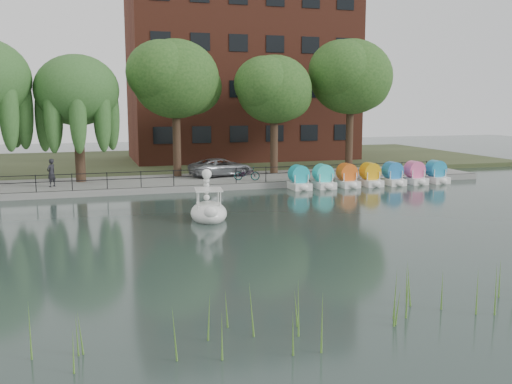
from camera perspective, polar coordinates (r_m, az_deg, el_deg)
name	(u,v)px	position (r m, az deg, el deg)	size (l,w,h in m)	color
ground_plane	(273,238)	(23.53, 1.69, -4.65)	(120.00, 120.00, 0.00)	#364846
promenade	(197,182)	(38.73, -5.91, 1.02)	(40.00, 6.00, 0.40)	gray
kerb	(206,188)	(35.87, -5.00, 0.39)	(40.00, 0.25, 0.40)	gray
land_strip	(167,162)	(52.45, -8.88, 3.02)	(60.00, 22.00, 0.36)	#47512D
railing	(205,173)	(35.94, -5.08, 1.93)	(32.00, 0.05, 1.00)	black
apartment_building	(241,60)	(53.71, -1.51, 13.07)	(20.00, 10.07, 18.00)	#4C1E16
willow_mid	(77,91)	(38.66, -17.49, 9.63)	(5.32, 5.32, 8.15)	#473323
broadleaf_center	(175,80)	(40.18, -8.06, 11.07)	(6.00, 6.00, 9.25)	#473323
broadleaf_right	(274,90)	(41.37, 1.85, 10.16)	(5.40, 5.40, 8.32)	#473323
broadleaf_far	(351,77)	(44.82, 9.47, 11.25)	(6.30, 6.30, 9.71)	#473323
minivan	(221,166)	(39.96, -3.49, 2.63)	(5.19, 2.38, 1.44)	gray
bicycle	(247,173)	(37.81, -0.94, 1.94)	(1.72, 0.60, 1.00)	gray
pedestrian	(51,171)	(37.00, -19.80, 2.02)	(0.71, 0.48, 1.98)	black
swan_boat	(209,209)	(27.29, -4.76, -1.67)	(2.08, 2.94, 2.32)	white
pedal_boat_row	(370,177)	(38.85, 11.35, 1.52)	(11.35, 1.70, 1.40)	white
reed_bank	(461,293)	(16.11, 19.80, -9.45)	(24.00, 2.40, 1.20)	#669938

